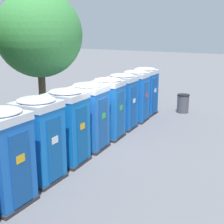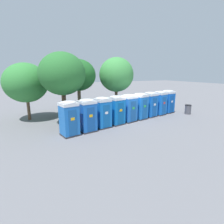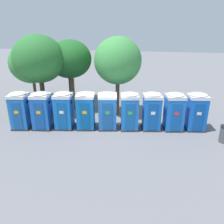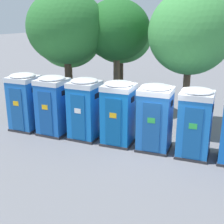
% 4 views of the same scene
% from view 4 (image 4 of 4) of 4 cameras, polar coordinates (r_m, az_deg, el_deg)
% --- Properties ---
extents(ground_plane, '(120.00, 120.00, 0.00)m').
position_cam_4_polar(ground_plane, '(12.43, 7.83, -6.33)').
color(ground_plane, slate).
extents(portapotty_0, '(1.39, 1.41, 2.54)m').
position_cam_4_polar(portapotty_0, '(14.30, -15.68, 1.87)').
color(portapotty_0, '#2D2D33').
rests_on(portapotty_0, ground).
extents(portapotty_1, '(1.38, 1.38, 2.54)m').
position_cam_4_polar(portapotty_1, '(13.46, -10.71, 1.25)').
color(portapotty_1, '#2D2D33').
rests_on(portapotty_1, ground).
extents(portapotty_2, '(1.36, 1.38, 2.54)m').
position_cam_4_polar(portapotty_2, '(12.80, -4.98, 0.64)').
color(portapotty_2, '#2D2D33').
rests_on(portapotty_2, ground).
extents(portapotty_3, '(1.42, 1.43, 2.54)m').
position_cam_4_polar(portapotty_3, '(12.23, 1.19, -0.13)').
color(portapotty_3, '#2D2D33').
rests_on(portapotty_3, ground).
extents(portapotty_4, '(1.47, 1.45, 2.54)m').
position_cam_4_polar(portapotty_4, '(11.80, 7.87, -0.97)').
color(portapotty_4, '#2D2D33').
rests_on(portapotty_4, ground).
extents(portapotty_5, '(1.40, 1.43, 2.54)m').
position_cam_4_polar(portapotty_5, '(11.52, 14.93, -1.89)').
color(portapotty_5, '#2D2D33').
rests_on(portapotty_5, ground).
extents(street_tree_0, '(3.78, 3.78, 6.11)m').
position_cam_4_polar(street_tree_0, '(15.53, -8.36, 15.02)').
color(street_tree_0, '#4C3826').
rests_on(street_tree_0, ground).
extents(street_tree_1, '(3.96, 3.96, 5.35)m').
position_cam_4_polar(street_tree_1, '(19.83, -7.91, 13.24)').
color(street_tree_1, brown).
rests_on(street_tree_1, ground).
extents(street_tree_2, '(3.28, 3.28, 5.70)m').
position_cam_4_polar(street_tree_2, '(15.77, 0.88, 14.69)').
color(street_tree_2, brown).
rests_on(street_tree_2, ground).
extents(street_tree_3, '(3.50, 3.50, 5.97)m').
position_cam_4_polar(street_tree_3, '(13.70, 14.12, 13.81)').
color(street_tree_3, brown).
rests_on(street_tree_3, ground).
extents(street_tree_4, '(3.44, 3.44, 5.00)m').
position_cam_4_polar(street_tree_4, '(18.28, 1.65, 13.23)').
color(street_tree_4, '#4C3826').
rests_on(street_tree_4, ground).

